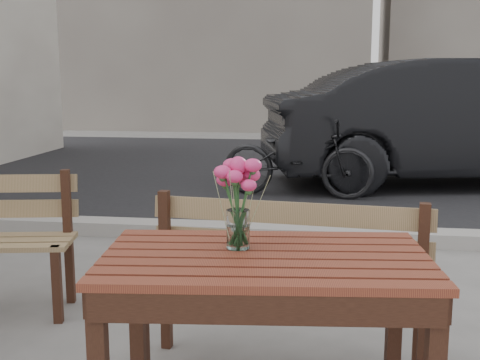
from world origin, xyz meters
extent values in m
cube|color=black|center=(0.00, 7.00, 0.00)|extent=(30.00, 8.00, 0.00)
cube|color=#9A9691|center=(0.00, 3.00, 0.06)|extent=(30.00, 0.25, 0.12)
cube|color=maroon|center=(-0.24, 0.18, 0.72)|extent=(1.25, 0.80, 0.03)
cube|color=black|center=(-0.81, 0.42, 0.35)|extent=(0.06, 0.06, 0.70)
cube|color=black|center=(0.27, 0.52, 0.35)|extent=(0.06, 0.06, 0.70)
cube|color=olive|center=(-0.22, 0.66, 0.43)|extent=(1.37, 0.50, 0.03)
cube|color=olive|center=(-0.20, 0.86, 0.65)|extent=(1.34, 0.16, 0.36)
cube|color=black|center=(-0.84, 0.57, 0.22)|extent=(0.05, 0.05, 0.44)
cube|color=black|center=(-0.81, 0.88, 0.41)|extent=(0.05, 0.05, 0.82)
cube|color=black|center=(0.41, 0.75, 0.41)|extent=(0.05, 0.05, 0.82)
cylinder|color=white|center=(-0.35, 0.25, 0.80)|extent=(0.09, 0.09, 0.15)
cylinder|color=#2C6630|center=(-0.35, 0.25, 0.88)|extent=(0.05, 0.05, 0.29)
cube|color=black|center=(-1.50, 1.10, 0.22)|extent=(0.06, 0.06, 0.45)
cube|color=black|center=(-1.55, 1.40, 0.41)|extent=(0.06, 0.06, 0.82)
imported|color=black|center=(1.59, 5.98, 0.78)|extent=(4.98, 2.62, 1.56)
imported|color=black|center=(-0.33, 4.87, 0.46)|extent=(1.81, 0.85, 0.91)
camera|label=1|loc=(-0.04, -1.92, 1.37)|focal=45.00mm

